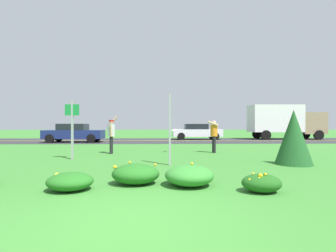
# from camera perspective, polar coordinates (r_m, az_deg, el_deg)

# --- Properties ---
(ground_plane) EXTENTS (120.00, 120.00, 0.00)m
(ground_plane) POSITION_cam_1_polar(r_m,az_deg,el_deg) (13.35, -3.75, -5.63)
(ground_plane) COLOR #387A2D
(highway_strip) EXTENTS (120.00, 8.02, 0.01)m
(highway_strip) POSITION_cam_1_polar(r_m,az_deg,el_deg) (22.85, -2.87, -3.16)
(highway_strip) COLOR #2D2D30
(highway_strip) RESTS_ON ground
(highway_center_stripe) EXTENTS (120.00, 0.16, 0.00)m
(highway_center_stripe) POSITION_cam_1_polar(r_m,az_deg,el_deg) (22.85, -2.87, -3.15)
(highway_center_stripe) COLOR yellow
(highway_center_stripe) RESTS_ON ground
(daylily_clump_front_left) EXTENTS (0.81, 0.67, 0.41)m
(daylily_clump_front_left) POSITION_cam_1_polar(r_m,az_deg,el_deg) (5.83, 19.50, -11.50)
(daylily_clump_front_left) COLOR #1E5619
(daylily_clump_front_left) RESTS_ON ground
(daylily_clump_front_center) EXTENTS (1.11, 1.14, 0.49)m
(daylily_clump_front_center) POSITION_cam_1_polar(r_m,az_deg,el_deg) (6.10, 4.62, -10.55)
(daylily_clump_front_center) COLOR #337F2D
(daylily_clump_front_center) RESTS_ON ground
(daylily_clump_mid_left) EXTENTS (1.10, 0.96, 0.50)m
(daylily_clump_mid_left) POSITION_cam_1_polar(r_m,az_deg,el_deg) (6.28, -6.97, -10.20)
(daylily_clump_mid_left) COLOR #23661E
(daylily_clump_mid_left) RESTS_ON ground
(daylily_clump_near_camera) EXTENTS (0.96, 0.87, 0.38)m
(daylily_clump_near_camera) POSITION_cam_1_polar(r_m,az_deg,el_deg) (6.02, -20.33, -11.12)
(daylily_clump_near_camera) COLOR #23661E
(daylily_clump_near_camera) RESTS_ON ground
(sign_post_near_path) EXTENTS (0.56, 0.10, 2.32)m
(sign_post_near_path) POSITION_cam_1_polar(r_m,az_deg,el_deg) (11.17, -19.94, 0.45)
(sign_post_near_path) COLOR #93969B
(sign_post_near_path) RESTS_ON ground
(sign_post_by_roadside) EXTENTS (0.07, 0.10, 2.42)m
(sign_post_by_roadside) POSITION_cam_1_polar(r_m,az_deg,el_deg) (8.99, 0.40, -0.77)
(sign_post_by_roadside) COLOR #93969B
(sign_post_by_roadside) RESTS_ON ground
(evergreen_shrub_side) EXTENTS (1.25, 1.25, 1.89)m
(evergreen_shrub_side) POSITION_cam_1_polar(r_m,az_deg,el_deg) (10.11, 25.44, -2.18)
(evergreen_shrub_side) COLOR #1E5123
(evergreen_shrub_side) RESTS_ON ground
(person_thrower_red_cap_gray_shirt) EXTENTS (0.44, 0.50, 1.81)m
(person_thrower_red_cap_gray_shirt) POSITION_cam_1_polar(r_m,az_deg,el_deg) (12.85, -12.10, -1.47)
(person_thrower_red_cap_gray_shirt) COLOR #B2B2B7
(person_thrower_red_cap_gray_shirt) RESTS_ON ground
(person_catcher_orange_shirt) EXTENTS (0.54, 0.51, 1.58)m
(person_catcher_orange_shirt) POSITION_cam_1_polar(r_m,az_deg,el_deg) (13.18, 9.86, -1.59)
(person_catcher_orange_shirt) COLOR orange
(person_catcher_orange_shirt) RESTS_ON ground
(frisbee_white) EXTENTS (0.29, 0.28, 0.14)m
(frisbee_white) POSITION_cam_1_polar(r_m,az_deg,el_deg) (13.02, 1.36, -0.94)
(frisbee_white) COLOR white
(car_navy_center_left) EXTENTS (4.50, 2.00, 1.45)m
(car_navy_center_left) POSITION_cam_1_polar(r_m,az_deg,el_deg) (22.09, -19.60, -1.38)
(car_navy_center_left) COLOR navy
(car_navy_center_left) RESTS_ON ground
(car_white_center_right) EXTENTS (4.50, 2.00, 1.45)m
(car_white_center_right) POSITION_cam_1_polar(r_m,az_deg,el_deg) (24.86, 6.22, -1.19)
(car_white_center_right) COLOR silver
(car_white_center_right) RESTS_ON ground
(box_truck_tan) EXTENTS (6.70, 2.46, 3.20)m
(box_truck_tan) POSITION_cam_1_polar(r_m,az_deg,el_deg) (27.25, 23.74, 1.16)
(box_truck_tan) COLOR #937F60
(box_truck_tan) RESTS_ON ground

